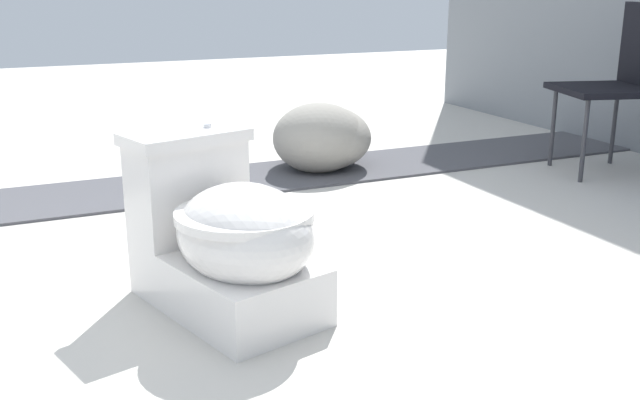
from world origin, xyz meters
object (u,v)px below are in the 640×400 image
(toilet, at_px, (227,238))
(boulder_far, at_px, (319,138))
(folding_chair_left, at_px, (625,71))
(boulder_near, at_px, (323,138))

(toilet, xyz_separation_m, boulder_far, (-1.40, 0.92, -0.04))
(folding_chair_left, relative_size, boulder_near, 1.63)
(toilet, height_order, boulder_far, toilet)
(folding_chair_left, distance_m, boulder_near, 1.53)
(boulder_near, bearing_deg, folding_chair_left, 63.54)
(toilet, height_order, boulder_near, toilet)
(toilet, distance_m, folding_chair_left, 2.45)
(toilet, relative_size, boulder_near, 1.38)
(toilet, xyz_separation_m, folding_chair_left, (-0.78, 2.30, 0.29))
(toilet, distance_m, boulder_far, 1.67)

